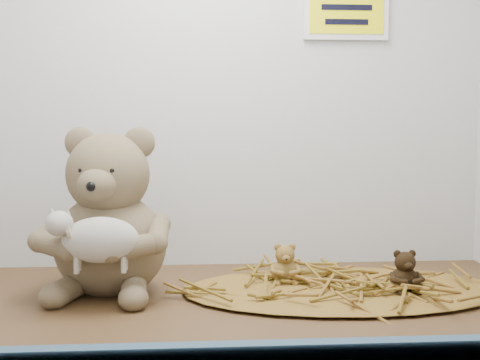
{
  "coord_description": "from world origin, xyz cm",
  "views": [
    {
      "loc": [
        -1.78,
        -98.81,
        29.13
      ],
      "look_at": [
        5.47,
        2.64,
        20.65
      ],
      "focal_mm": 45.0,
      "sensor_mm": 36.0,
      "label": 1
    }
  ],
  "objects": [
    {
      "name": "alcove_shell",
      "position": [
        0.0,
        9.0,
        45.0
      ],
      "size": [
        120.4,
        60.2,
        90.4
      ],
      "color": "#452B17",
      "rests_on": "ground"
    },
    {
      "name": "front_rail",
      "position": [
        0.0,
        -28.8,
        1.8
      ],
      "size": [
        119.28,
        2.2,
        3.6
      ],
      "primitive_type": "cube",
      "color": "#3C5874",
      "rests_on": "shelf_floor"
    },
    {
      "name": "straw_bed",
      "position": [
        24.31,
        6.04,
        0.56
      ],
      "size": [
        58.0,
        33.68,
        1.12
      ],
      "primitive_type": "ellipsoid",
      "color": "brown",
      "rests_on": "shelf_floor"
    },
    {
      "name": "main_teddy",
      "position": [
        -17.38,
        8.81,
        14.86
      ],
      "size": [
        27.46,
        28.58,
        29.71
      ],
      "primitive_type": null,
      "rotation": [
        0.0,
        0.0,
        -0.15
      ],
      "color": "#79604A",
      "rests_on": "shelf_floor"
    },
    {
      "name": "toy_lamb",
      "position": [
        -17.38,
        -1.84,
        11.48
      ],
      "size": [
        16.13,
        9.85,
        10.42
      ],
      "primitive_type": null,
      "color": "beige",
      "rests_on": "main_teddy"
    },
    {
      "name": "mini_teddy_tan",
      "position": [
        14.32,
        9.9,
        4.77
      ],
      "size": [
        6.0,
        6.32,
        7.29
      ],
      "primitive_type": null,
      "rotation": [
        0.0,
        0.0,
        -0.02
      ],
      "color": "olive",
      "rests_on": "straw_bed"
    },
    {
      "name": "mini_teddy_brown",
      "position": [
        34.31,
        2.18,
        4.82
      ],
      "size": [
        6.07,
        6.4,
        7.4
      ],
      "primitive_type": null,
      "rotation": [
        0.0,
        0.0,
        0.02
      ],
      "color": "black",
      "rests_on": "straw_bed"
    },
    {
      "name": "wall_sign",
      "position": [
        30.0,
        29.4,
        55.0
      ],
      "size": [
        16.0,
        1.2,
        11.0
      ],
      "primitive_type": "cube",
      "color": "yellow",
      "rests_on": "back_wall"
    }
  ]
}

